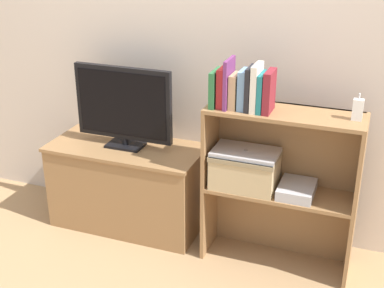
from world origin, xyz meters
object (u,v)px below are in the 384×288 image
(book_tan, at_px, (235,91))
(book_maroon, at_px, (269,92))
(storage_basket_left, at_px, (245,168))
(book_skyblue, at_px, (244,90))
(book_ivory, at_px, (256,88))
(book_crimson, at_px, (223,87))
(book_plum, at_px, (229,83))
(tv_stand, at_px, (128,185))
(book_forest, at_px, (216,88))
(magazine_stack, at_px, (297,189))
(book_teal, at_px, (262,92))
(laptop, at_px, (246,152))
(tv, at_px, (123,105))
(baby_monitor, at_px, (358,110))
(book_charcoal, at_px, (250,88))

(book_tan, distance_m, book_maroon, 0.18)
(book_maroon, xyz_separation_m, storage_basket_left, (-0.11, 0.02, -0.45))
(book_skyblue, height_order, book_ivory, book_ivory)
(book_crimson, height_order, book_plum, book_plum)
(tv_stand, xyz_separation_m, book_crimson, (0.64, -0.11, 0.74))
(book_forest, distance_m, magazine_stack, 0.69)
(tv_stand, bearing_deg, book_teal, -7.11)
(book_tan, bearing_deg, tv_stand, 171.46)
(book_skyblue, relative_size, magazine_stack, 0.87)
(book_tan, distance_m, laptop, 0.35)
(tv, relative_size, book_maroon, 2.82)
(tv, relative_size, book_skyblue, 2.94)
(tv, relative_size, book_forest, 3.17)
(book_forest, bearing_deg, laptop, 6.43)
(book_plum, height_order, book_ivory, book_plum)
(book_skyblue, bearing_deg, book_plum, -180.00)
(tv_stand, xyz_separation_m, laptop, (0.77, -0.09, 0.39))
(baby_monitor, distance_m, storage_basket_left, 0.67)
(tv_stand, relative_size, storage_basket_left, 2.64)
(book_ivory, bearing_deg, storage_basket_left, 157.10)
(tv_stand, xyz_separation_m, book_charcoal, (0.78, -0.11, 0.75))
(book_crimson, bearing_deg, book_charcoal, -0.00)
(book_maroon, bearing_deg, book_teal, -180.00)
(book_crimson, height_order, laptop, book_crimson)
(book_plum, xyz_separation_m, magazine_stack, (0.38, 0.02, -0.55))
(book_tan, xyz_separation_m, book_maroon, (0.18, 0.00, 0.02))
(book_skyblue, distance_m, book_maroon, 0.13)
(magazine_stack, bearing_deg, baby_monitor, 2.25)
(book_plum, bearing_deg, tv, 171.18)
(tv, distance_m, laptop, 0.78)
(book_plum, bearing_deg, storage_basket_left, 10.89)
(book_charcoal, xyz_separation_m, book_ivory, (0.03, 0.00, 0.01))
(book_crimson, xyz_separation_m, baby_monitor, (0.67, 0.03, -0.05))
(storage_basket_left, bearing_deg, book_crimson, -171.66)
(book_ivory, distance_m, book_teal, 0.04)
(book_crimson, distance_m, book_ivory, 0.18)
(book_tan, bearing_deg, book_charcoal, -0.00)
(book_skyblue, relative_size, book_teal, 1.04)
(book_tan, height_order, storage_basket_left, book_tan)
(book_teal, bearing_deg, book_forest, 180.00)
(book_teal, height_order, storage_basket_left, book_teal)
(book_plum, height_order, storage_basket_left, book_plum)
(book_tan, bearing_deg, tv, 171.59)
(book_forest, relative_size, book_plum, 0.75)
(book_tan, xyz_separation_m, magazine_stack, (0.35, 0.02, -0.51))
(laptop, bearing_deg, book_ivory, -22.90)
(book_forest, xyz_separation_m, laptop, (0.17, 0.02, -0.34))
(tv, relative_size, book_crimson, 2.93)
(book_plum, distance_m, book_tan, 0.05)
(book_ivory, height_order, magazine_stack, book_ivory)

